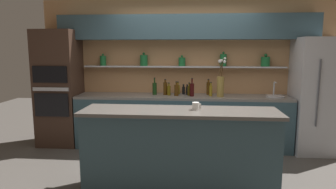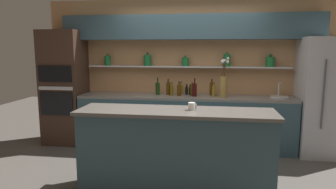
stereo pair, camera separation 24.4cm
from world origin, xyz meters
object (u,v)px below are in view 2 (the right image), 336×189
at_px(bottle_oil_5, 172,90).
at_px(bottle_oil_3, 214,91).
at_px(refrigerator, 324,97).
at_px(oven_tower, 65,87).
at_px(bottle_wine_6, 195,90).
at_px(bottle_oil_9, 181,89).
at_px(coffee_mug, 192,106).
at_px(bottle_wine_2, 158,88).
at_px(bottle_spirit_8, 168,88).
at_px(bottle_oil_10, 192,91).
at_px(bottle_sauce_1, 187,90).
at_px(sink_fixture, 280,96).
at_px(flower_vase, 224,84).
at_px(bottle_spirit_7, 212,88).
at_px(bottle_spirit_4, 179,90).
at_px(bottle_sauce_0, 190,90).

bearing_deg(bottle_oil_5, bottle_oil_3, -2.56).
distance_m(refrigerator, oven_tower, 4.46).
distance_m(bottle_wine_6, bottle_oil_9, 0.35).
height_order(bottle_oil_3, coffee_mug, bottle_oil_3).
distance_m(bottle_wine_2, bottle_spirit_8, 0.19).
xyz_separation_m(bottle_oil_3, bottle_oil_10, (-0.37, 0.04, -0.01)).
xyz_separation_m(oven_tower, bottle_sauce_1, (2.23, 0.16, -0.03)).
bearing_deg(bottle_wine_2, sink_fixture, -1.36).
height_order(flower_vase, bottle_wine_6, flower_vase).
xyz_separation_m(oven_tower, bottle_oil_9, (2.12, 0.19, -0.02)).
height_order(refrigerator, bottle_wine_2, refrigerator).
bearing_deg(bottle_oil_5, bottle_oil_10, 1.73).
distance_m(refrigerator, bottle_spirit_7, 1.81).
bearing_deg(bottle_spirit_4, bottle_oil_3, 0.38).
bearing_deg(oven_tower, bottle_oil_9, 4.99).
xyz_separation_m(oven_tower, bottle_sauce_0, (2.29, 0.11, -0.03)).
bearing_deg(refrigerator, bottle_oil_5, 178.81).
xyz_separation_m(bottle_spirit_4, coffee_mug, (0.32, -1.64, 0.04)).
relative_size(bottle_oil_3, bottle_wine_6, 0.78).
bearing_deg(bottle_wine_6, bottle_sauce_1, 126.22).
xyz_separation_m(bottle_spirit_4, bottle_spirit_8, (-0.20, 0.08, 0.02)).
bearing_deg(bottle_oil_10, sink_fixture, -0.53).
bearing_deg(bottle_sauce_0, oven_tower, -177.23).
distance_m(bottle_wine_2, bottle_oil_5, 0.26).
xyz_separation_m(bottle_spirit_7, coffee_mug, (-0.23, -1.81, 0.03)).
bearing_deg(bottle_sauce_1, sink_fixture, -5.31).
distance_m(bottle_sauce_0, bottle_oil_9, 0.18).
height_order(sink_fixture, bottle_sauce_1, sink_fixture).
height_order(bottle_oil_9, coffee_mug, bottle_oil_9).
distance_m(oven_tower, bottle_oil_10, 2.33).
bearing_deg(oven_tower, bottle_sauce_0, 2.77).
height_order(bottle_oil_10, coffee_mug, bottle_oil_10).
distance_m(refrigerator, bottle_wine_6, 2.08).
bearing_deg(refrigerator, sink_fixture, 175.86).
relative_size(bottle_oil_5, coffee_mug, 2.19).
xyz_separation_m(bottle_oil_5, bottle_wine_6, (0.40, -0.06, 0.03)).
bearing_deg(bottle_wine_6, bottle_spirit_7, 34.14).
relative_size(sink_fixture, bottle_spirit_4, 1.20).
distance_m(flower_vase, bottle_oil_9, 0.79).
height_order(bottle_sauce_1, bottle_oil_5, bottle_oil_5).
bearing_deg(bottle_sauce_0, bottle_wine_2, -175.05).
distance_m(oven_tower, bottle_spirit_4, 2.11).
distance_m(bottle_spirit_4, bottle_oil_10, 0.23).
bearing_deg(bottle_spirit_4, bottle_oil_10, 12.03).
xyz_separation_m(bottle_sauce_0, bottle_spirit_7, (0.37, 0.03, 0.04)).
xyz_separation_m(bottle_sauce_0, bottle_wine_6, (0.08, -0.16, 0.04)).
bearing_deg(bottle_oil_3, refrigerator, -0.62).
bearing_deg(bottle_spirit_4, bottle_wine_6, -5.98).
distance_m(bottle_spirit_4, bottle_spirit_8, 0.22).
height_order(bottle_spirit_8, bottle_oil_10, bottle_spirit_8).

